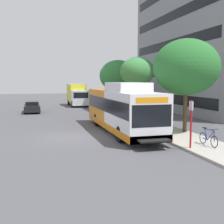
% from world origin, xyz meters
% --- Properties ---
extents(ground_plane, '(120.00, 120.00, 0.00)m').
position_xyz_m(ground_plane, '(0.00, 8.00, 0.00)').
color(ground_plane, '#4C4C51').
extents(sidewalk_curb, '(3.00, 56.00, 0.14)m').
position_xyz_m(sidewalk_curb, '(7.00, 6.00, 0.07)').
color(sidewalk_curb, '#A8A399').
rests_on(sidewalk_curb, ground).
extents(transit_bus, '(2.58, 12.25, 3.65)m').
position_xyz_m(transit_bus, '(3.91, 1.21, 1.70)').
color(transit_bus, white).
rests_on(transit_bus, ground).
extents(bus_stop_sign_pole, '(0.10, 0.36, 2.60)m').
position_xyz_m(bus_stop_sign_pole, '(5.82, -5.33, 1.65)').
color(bus_stop_sign_pole, red).
rests_on(bus_stop_sign_pole, sidewalk_curb).
extents(bicycle_parked, '(0.52, 1.76, 1.02)m').
position_xyz_m(bicycle_parked, '(7.11, -5.07, 0.56)').
color(bicycle_parked, black).
rests_on(bicycle_parked, sidewalk_curb).
extents(street_tree_near_stop, '(4.61, 4.61, 6.54)m').
position_xyz_m(street_tree_near_stop, '(8.07, -0.71, 4.71)').
color(street_tree_near_stop, '#4C3823').
rests_on(street_tree_near_stop, sidewalk_curb).
extents(street_tree_mid_block, '(3.48, 3.48, 6.02)m').
position_xyz_m(street_tree_mid_block, '(7.95, 8.83, 4.66)').
color(street_tree_mid_block, '#4C3823').
rests_on(street_tree_mid_block, sidewalk_curb).
extents(street_tree_far_block, '(4.62, 4.62, 6.21)m').
position_xyz_m(street_tree_far_block, '(8.06, 16.10, 4.37)').
color(street_tree_far_block, '#4C3823').
rests_on(street_tree_far_block, sidewalk_curb).
extents(parked_car_far_lane, '(1.80, 4.50, 1.33)m').
position_xyz_m(parked_car_far_lane, '(-2.44, 16.62, 0.66)').
color(parked_car_far_lane, black).
rests_on(parked_car_far_lane, ground).
extents(box_truck_background, '(2.32, 7.01, 3.25)m').
position_xyz_m(box_truck_background, '(4.11, 24.46, 1.74)').
color(box_truck_background, silver).
rests_on(box_truck_background, ground).
extents(apartment_tower_backdrop, '(10.74, 21.74, 25.78)m').
position_xyz_m(apartment_tower_backdrop, '(18.92, 13.17, 12.89)').
color(apartment_tower_backdrop, gray).
rests_on(apartment_tower_backdrop, ground).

